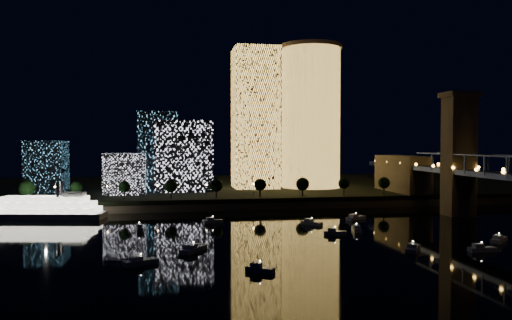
% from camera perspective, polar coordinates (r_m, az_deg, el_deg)
% --- Properties ---
extents(ground, '(520.00, 520.00, 0.00)m').
position_cam_1_polar(ground, '(146.94, 10.61, -9.67)').
color(ground, black).
rests_on(ground, ground).
extents(far_bank, '(420.00, 160.00, 5.00)m').
position_cam_1_polar(far_bank, '(300.33, -0.10, -3.19)').
color(far_bank, black).
rests_on(far_bank, ground).
extents(seawall, '(420.00, 6.00, 3.00)m').
position_cam_1_polar(seawall, '(224.37, 3.27, -5.21)').
color(seawall, '#6B5E4C').
rests_on(seawall, ground).
extents(tower_cylindrical, '(34.00, 34.00, 77.98)m').
position_cam_1_polar(tower_cylindrical, '(277.47, 6.28, 4.98)').
color(tower_cylindrical, '#FFC051').
rests_on(tower_cylindrical, far_bank).
extents(tower_rectangular, '(23.86, 23.86, 75.92)m').
position_cam_1_polar(tower_rectangular, '(273.12, -0.08, 4.80)').
color(tower_rectangular, '#FFC051').
rests_on(tower_rectangular, far_bank).
extents(midrise_blocks, '(91.99, 37.43, 40.07)m').
position_cam_1_polar(midrise_blocks, '(259.99, -12.16, 0.26)').
color(midrise_blocks, white).
rests_on(midrise_blocks, far_bank).
extents(riverboat, '(50.27, 19.08, 14.85)m').
position_cam_1_polar(riverboat, '(213.65, -23.47, -5.11)').
color(riverboat, silver).
rests_on(riverboat, ground).
extents(motorboats, '(112.85, 76.87, 2.78)m').
position_cam_1_polar(motorboats, '(155.84, 6.57, -8.67)').
color(motorboats, silver).
rests_on(motorboats, ground).
extents(esplanade_trees, '(166.16, 6.81, 8.90)m').
position_cam_1_polar(esplanade_trees, '(224.24, -5.63, -2.92)').
color(esplanade_trees, black).
rests_on(esplanade_trees, far_bank).
extents(street_lamps, '(132.70, 0.70, 5.65)m').
position_cam_1_polar(street_lamps, '(230.34, -5.69, -3.15)').
color(street_lamps, black).
rests_on(street_lamps, far_bank).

